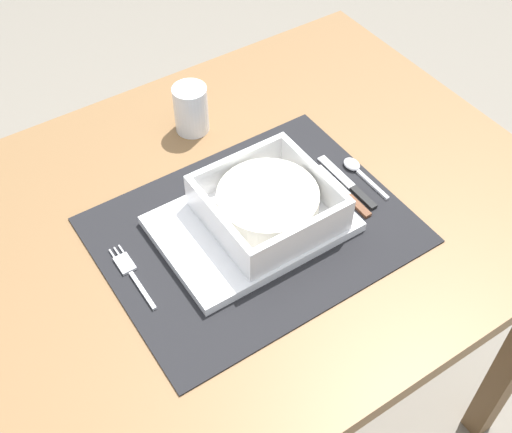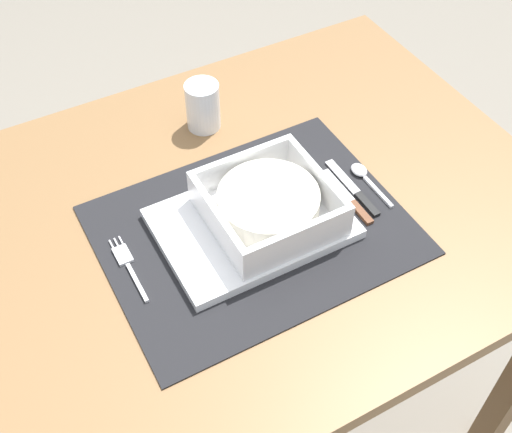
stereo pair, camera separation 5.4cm
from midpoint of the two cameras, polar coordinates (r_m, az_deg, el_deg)
ground_plane at (r=1.66m, az=0.03°, el=-16.98°), size 6.00×6.00×0.00m
dining_table at (r=1.11m, az=0.04°, el=-3.13°), size 1.01×0.75×0.74m
placemat at (r=1.00m, az=1.55°, el=-1.13°), size 0.46×0.36×0.00m
serving_plate at (r=1.00m, az=1.24°, el=-0.62°), size 0.28×0.20×0.02m
porridge_bowl at (r=0.98m, az=2.67°, el=0.95°), size 0.18×0.18×0.06m
fork at (r=0.97m, az=-9.58°, el=-4.12°), size 0.02×0.13×0.00m
spoon at (r=1.09m, az=10.69°, el=3.60°), size 0.02×0.11×0.01m
butter_knife at (r=1.07m, az=10.09°, el=2.17°), size 0.01×0.14×0.01m
bread_knife at (r=1.05m, az=9.63°, el=1.42°), size 0.01×0.13×0.01m
drinking_glass at (r=1.15m, az=-3.29°, el=9.38°), size 0.06×0.06×0.09m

